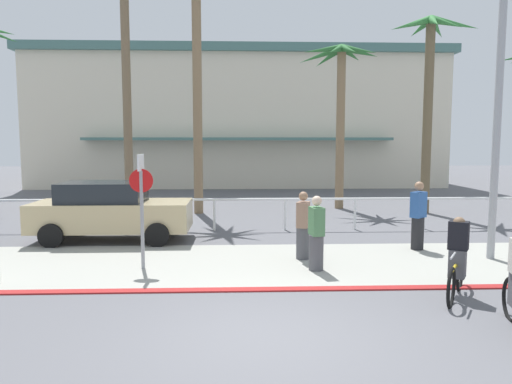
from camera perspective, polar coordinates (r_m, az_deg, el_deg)
The scene contains 16 objects.
ground_plane at distance 16.98m, azimuth -0.88°, elevation -3.62°, with size 80.00×80.00×0.00m, color #5B5B60.
sidewalk_strip at distance 11.30m, azimuth -0.15°, elevation -8.47°, with size 44.00×4.00×0.02m, color #9E9E93.
curb_paint at distance 9.38m, azimuth 0.31°, elevation -11.48°, with size 44.00×0.24×0.03m, color maroon.
building_backdrop at distance 34.04m, azimuth -2.10°, elevation 8.46°, with size 26.20×11.96×8.60m.
rail_fence at distance 15.37m, azimuth -0.75°, elevation -1.48°, with size 20.50×0.08×1.04m.
stop_sign_bike_lane at distance 10.85m, azimuth -13.42°, elevation -0.28°, with size 0.52×0.56×2.56m.
streetlight_curb at distance 12.62m, azimuth 27.42°, elevation 11.90°, with size 0.24×2.54×7.50m.
palm_tree_2 at distance 21.54m, azimuth -15.32°, elevation 17.74°, with size 2.73×3.80×9.92m.
palm_tree_3 at distance 19.56m, azimuth -7.15°, elevation 18.48°, with size 3.08×3.39×9.46m.
palm_tree_4 at distance 20.82m, azimuth 9.91°, elevation 12.78°, with size 3.30×3.06×6.85m.
palm_tree_5 at distance 20.41m, azimuth 19.96°, elevation 13.52°, with size 3.36×2.93×7.67m.
car_tan_1 at distance 14.36m, azimuth -16.87°, elevation -2.13°, with size 4.40×2.02×1.69m.
cyclist_yellow_1 at distance 9.58m, azimuth 22.75°, elevation -7.37°, with size 1.03×1.57×1.50m.
pedestrian_0 at distance 11.60m, azimuth 5.60°, elevation -4.33°, with size 0.41×0.46×1.65m.
pedestrian_1 at distance 13.23m, azimuth 18.65°, elevation -2.97°, with size 0.48×0.45×1.80m.
pedestrian_2 at distance 10.63m, azimuth 7.17°, elevation -5.26°, with size 0.37×0.44×1.66m.
Camera 1 is at (-0.40, -6.74, 2.83)m, focal length 33.74 mm.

